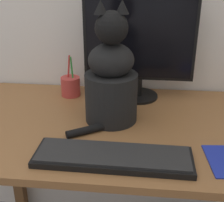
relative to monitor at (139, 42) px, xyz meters
name	(u,v)px	position (x,y,z in m)	size (l,w,h in m)	color
desk	(125,149)	(-0.03, -0.24, -0.34)	(1.24, 0.67, 0.74)	brown
monitor	(139,42)	(0.00, 0.00, 0.00)	(0.44, 0.17, 0.43)	black
keyboard	(113,157)	(-0.05, -0.46, -0.22)	(0.46, 0.14, 0.02)	black
cat	(111,79)	(-0.09, -0.22, -0.08)	(0.24, 0.27, 0.42)	black
pen_cup	(71,86)	(-0.28, -0.01, -0.19)	(0.08, 0.08, 0.17)	#B23833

